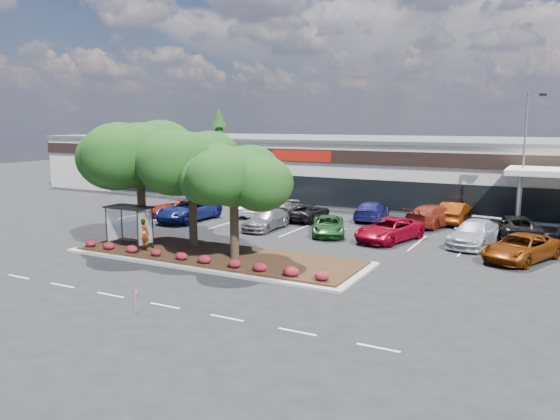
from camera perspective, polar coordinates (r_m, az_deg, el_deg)
The scene contains 28 objects.
ground at distance 28.09m, azimuth -7.95°, elevation -7.25°, with size 160.00×160.00×0.00m, color black.
retail_store at distance 58.10m, azimuth 11.94°, elevation 4.32°, with size 80.40×25.20×6.25m.
landscape_island at distance 32.32m, azimuth -6.71°, elevation -4.80°, with size 18.00×6.00×0.26m.
lane_markings at distance 36.83m, azimuth 1.36°, elevation -3.19°, with size 33.12×20.06×0.01m.
shrub_row at distance 30.58m, azimuth -8.95°, elevation -4.92°, with size 17.00×0.80×0.50m, color maroon, non-canonical shape.
bus_shelter at distance 34.48m, azimuth -15.34°, elevation -0.48°, with size 2.75×1.55×2.59m.
island_tree_west at distance 35.69m, azimuth -14.36°, elevation 2.96°, with size 7.20×7.20×7.89m, color #1D3E0F, non-canonical shape.
island_tree_mid at distance 34.04m, azimuth -9.16°, elevation 2.35°, with size 6.60×6.60×7.32m, color #1D3E0F, non-canonical shape.
island_tree_east at distance 30.61m, azimuth -4.83°, elevation 0.91°, with size 5.80×5.80×6.50m, color #1D3E0F, non-canonical shape.
conifer_north_west at distance 81.90m, azimuth -6.35°, elevation 7.13°, with size 4.40×4.40×10.00m, color #1D3E0F.
person_waiting at distance 33.64m, azimuth -14.11°, elevation -2.52°, with size 0.72×0.47×1.96m, color #594C47.
light_pole at distance 42.78m, azimuth 24.16°, elevation 3.73°, with size 1.43×0.52×9.98m.
survey_stake at distance 23.95m, azimuth -14.85°, elevation -8.82°, with size 0.08×0.14×0.98m.
car_0 at distance 47.24m, azimuth -10.68°, elevation 0.26°, with size 2.30×5.00×1.39m, color maroon.
car_1 at distance 44.65m, azimuth -9.56°, elevation -0.02°, with size 2.81×6.10×1.69m, color navy.
car_2 at distance 43.26m, azimuth -0.13°, elevation -0.29°, with size 2.17×5.34×1.55m, color #504F55.
car_3 at distance 40.55m, azimuth -1.46°, elevation -1.00°, with size 2.03×4.98×1.45m, color slate.
car_4 at distance 38.63m, azimuth 5.06°, elevation -1.64°, with size 2.21×4.80×1.33m, color #1F4E20.
car_5 at distance 37.24m, azimuth 11.33°, elevation -2.03°, with size 2.56×5.56×1.54m, color maroon.
car_6 at distance 37.30m, azimuth 19.64°, elevation -2.32°, with size 2.26×5.55×1.61m, color #A5AAB2.
car_7 at distance 34.26m, azimuth 23.87°, elevation -3.63°, with size 2.55×5.53×1.54m, color #6B2C07.
car_9 at distance 52.93m, azimuth -8.03°, elevation 1.31°, with size 1.70×4.22×1.44m, color #110E53.
car_10 at distance 46.58m, azimuth -2.99°, elevation 0.29°, with size 2.31×5.01×1.39m, color white.
car_11 at distance 44.11m, azimuth 2.96°, elevation -0.23°, with size 2.27×4.91×1.37m, color black.
car_12 at distance 44.96m, azimuth 9.56°, elevation -0.07°, with size 2.12×5.22×1.51m, color navy.
car_13 at distance 43.25m, azimuth 15.87°, elevation -0.56°, with size 2.34×5.75×1.67m, color maroon.
car_14 at distance 44.95m, azimuth 17.78°, elevation -0.28°, with size 1.79×5.14×1.69m, color #712705.
car_15 at distance 40.75m, azimuth 23.26°, elevation -1.60°, with size 2.65×5.74×1.60m, color black.
Camera 1 is at (15.83, -21.81, 7.93)m, focal length 35.00 mm.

